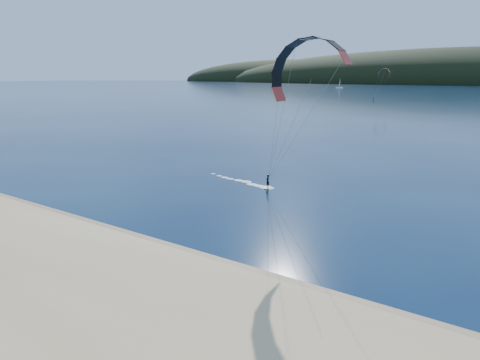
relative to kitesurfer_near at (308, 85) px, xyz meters
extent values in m
plane|color=#071534|center=(-4.21, -18.96, -12.44)|extent=(1800.00, 1800.00, 0.00)
cube|color=#866E4E|center=(-4.21, -14.46, -12.39)|extent=(220.00, 2.50, 0.10)
ellipsoid|color=black|center=(-54.21, 701.04, -12.44)|extent=(840.00, 280.00, 110.00)
ellipsoid|color=black|center=(-384.21, 761.04, -12.44)|extent=(520.00, 220.00, 90.00)
cube|color=orange|center=(-7.27, 5.76, -12.39)|extent=(0.55, 1.35, 0.08)
imported|color=black|center=(-7.27, 5.76, -11.55)|extent=(0.44, 0.63, 1.62)
cylinder|color=gray|center=(-3.27, 2.61, -5.39)|extent=(0.02, 0.02, 15.03)
cube|color=orange|center=(-43.80, 186.87, -12.40)|extent=(0.95, 1.32, 0.07)
imported|color=black|center=(-43.80, 186.87, -11.58)|extent=(0.88, 0.95, 1.57)
cylinder|color=gray|center=(-41.10, 185.09, -5.05)|extent=(0.02, 0.02, 13.77)
cube|color=white|center=(-133.52, 386.01, -12.01)|extent=(7.18, 4.80, 1.20)
cylinder|color=white|center=(-133.52, 386.01, -7.30)|extent=(0.17, 0.17, 9.43)
cube|color=white|center=(-133.48, 387.21, -7.30)|extent=(0.94, 2.06, 6.86)
cube|color=white|center=(-133.48, 384.64, -9.01)|extent=(0.74, 1.59, 4.29)
camera|label=1|loc=(15.67, -35.76, 0.86)|focal=30.30mm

